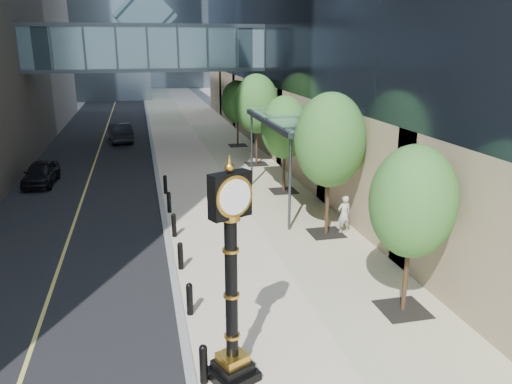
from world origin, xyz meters
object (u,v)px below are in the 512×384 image
(pedestrian, at_px, (344,214))
(car_far, at_px, (120,132))
(car_near, at_px, (41,173))
(street_clock, at_px, (231,291))

(pedestrian, distance_m, car_far, 25.49)
(car_near, bearing_deg, pedestrian, -35.19)
(pedestrian, bearing_deg, car_far, -74.54)
(car_far, bearing_deg, pedestrian, 104.74)
(pedestrian, xyz_separation_m, car_near, (-13.88, 11.11, -0.19))
(street_clock, relative_size, pedestrian, 3.27)
(pedestrian, relative_size, car_far, 0.35)
(pedestrian, bearing_deg, street_clock, 45.83)
(street_clock, distance_m, car_far, 32.21)
(pedestrian, bearing_deg, car_near, -45.87)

